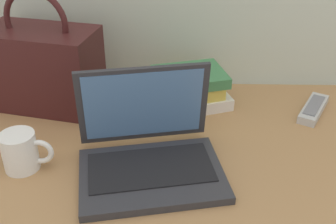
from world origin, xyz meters
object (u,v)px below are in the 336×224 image
at_px(remote_control_near, 313,109).
at_px(handbag, 43,67).
at_px(coffee_mug, 21,151).
at_px(laptop, 149,150).
at_px(book_stack, 189,88).

height_order(remote_control_near, handbag, handbag).
bearing_deg(handbag, coffee_mug, -85.53).
distance_m(laptop, handbag, 0.42).
distance_m(laptop, coffee_mug, 0.28).
xyz_separation_m(remote_control_near, handbag, (-0.74, 0.03, 0.10)).
xyz_separation_m(coffee_mug, book_stack, (0.38, 0.31, 0.00)).
height_order(coffee_mug, remote_control_near, coffee_mug).
distance_m(laptop, remote_control_near, 0.50).
height_order(laptop, handbag, handbag).
height_order(laptop, remote_control_near, laptop).
relative_size(laptop, remote_control_near, 2.15).
relative_size(laptop, book_stack, 1.41).
distance_m(coffee_mug, remote_control_near, 0.77).
height_order(laptop, book_stack, laptop).
bearing_deg(book_stack, laptop, -107.87).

